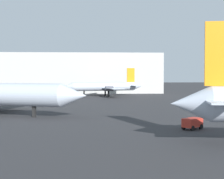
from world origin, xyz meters
name	(u,v)px	position (x,y,z in m)	size (l,w,h in m)	color
airplane_distant	(105,86)	(1.96, 89.16, 2.98)	(24.15, 21.01, 8.51)	#B2BCCC
baggage_cart	(192,123)	(10.14, 27.91, 0.76)	(2.69, 2.52, 1.30)	red
terminal_building	(54,73)	(-15.83, 113.76, 7.07)	(77.38, 18.84, 14.13)	#B7B7B2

